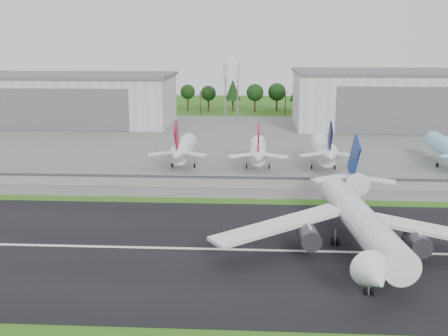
# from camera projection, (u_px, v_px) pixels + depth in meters

# --- Properties ---
(ground) EXTENTS (600.00, 600.00, 0.00)m
(ground) POSITION_uv_depth(u_px,v_px,m) (211.00, 271.00, 97.21)
(ground) COLOR #245614
(ground) RESTS_ON ground
(runway) EXTENTS (320.00, 60.00, 0.10)m
(runway) POSITION_uv_depth(u_px,v_px,m) (216.00, 249.00, 106.92)
(runway) COLOR black
(runway) RESTS_ON ground
(runway_centerline) EXTENTS (220.00, 1.00, 0.02)m
(runway_centerline) POSITION_uv_depth(u_px,v_px,m) (216.00, 249.00, 106.91)
(runway_centerline) COLOR white
(runway_centerline) RESTS_ON runway
(apron) EXTENTS (320.00, 150.00, 0.10)m
(apron) POSITION_uv_depth(u_px,v_px,m) (237.00, 143.00, 213.84)
(apron) COLOR slate
(apron) RESTS_ON ground
(blast_fence) EXTENTS (240.00, 0.61, 3.50)m
(blast_fence) POSITION_uv_depth(u_px,v_px,m) (228.00, 181.00, 150.25)
(blast_fence) COLOR gray
(blast_fence) RESTS_ON ground
(hangar_west) EXTENTS (97.00, 44.00, 23.20)m
(hangar_west) POSITION_uv_depth(u_px,v_px,m) (68.00, 99.00, 259.48)
(hangar_west) COLOR silver
(hangar_west) RESTS_ON ground
(hangar_east) EXTENTS (102.00, 47.00, 25.20)m
(hangar_east) POSITION_uv_depth(u_px,v_px,m) (408.00, 99.00, 250.32)
(hangar_east) COLOR silver
(hangar_east) RESTS_ON ground
(water_tower) EXTENTS (8.40, 8.40, 29.40)m
(water_tower) POSITION_uv_depth(u_px,v_px,m) (232.00, 69.00, 271.73)
(water_tower) COLOR #99999E
(water_tower) RESTS_ON ground
(utility_poles) EXTENTS (230.00, 3.00, 12.00)m
(utility_poles) POSITION_uv_depth(u_px,v_px,m) (242.00, 115.00, 291.62)
(utility_poles) COLOR black
(utility_poles) RESTS_ON ground
(treeline) EXTENTS (320.00, 16.00, 22.00)m
(treeline) POSITION_uv_depth(u_px,v_px,m) (243.00, 111.00, 306.20)
(treeline) COLOR black
(treeline) RESTS_ON ground
(main_airliner) EXTENTS (57.01, 59.27, 18.17)m
(main_airliner) POSITION_uv_depth(u_px,v_px,m) (361.00, 229.00, 103.83)
(main_airliner) COLOR white
(main_airliner) RESTS_ON runway
(parked_jet_red_a) EXTENTS (7.36, 31.29, 16.63)m
(parked_jet_red_a) POSITION_uv_depth(u_px,v_px,m) (182.00, 149.00, 171.10)
(parked_jet_red_a) COLOR white
(parked_jet_red_a) RESTS_ON ground
(parked_jet_red_b) EXTENTS (7.36, 31.29, 16.38)m
(parked_jet_red_b) POSITION_uv_depth(u_px,v_px,m) (258.00, 151.00, 169.78)
(parked_jet_red_b) COLOR white
(parked_jet_red_b) RESTS_ON ground
(parked_jet_navy) EXTENTS (7.36, 31.29, 16.92)m
(parked_jet_navy) POSITION_uv_depth(u_px,v_px,m) (324.00, 150.00, 168.59)
(parked_jet_navy) COLOR white
(parked_jet_navy) RESTS_ON ground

